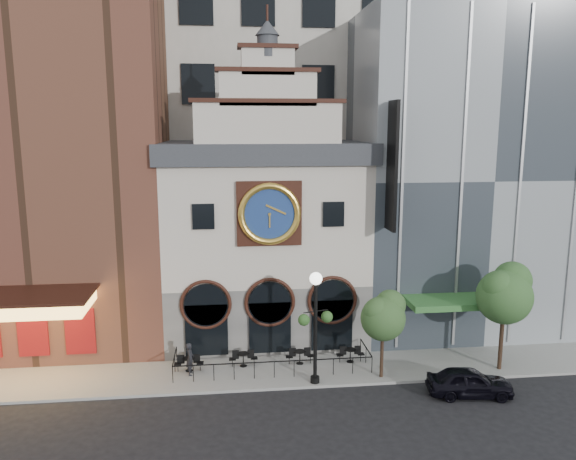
% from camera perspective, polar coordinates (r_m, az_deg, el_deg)
% --- Properties ---
extents(ground, '(120.00, 120.00, 0.00)m').
position_cam_1_polar(ground, '(29.79, -1.18, -16.00)').
color(ground, black).
rests_on(ground, ground).
extents(sidewalk, '(44.00, 5.00, 0.15)m').
position_cam_1_polar(sidewalk, '(32.01, -1.61, -13.88)').
color(sidewalk, gray).
rests_on(sidewalk, ground).
extents(clock_building, '(12.60, 8.78, 18.65)m').
position_cam_1_polar(clock_building, '(35.08, -2.41, -0.34)').
color(clock_building, '#605E5B').
rests_on(clock_building, ground).
extents(theater_building, '(14.00, 15.60, 25.00)m').
position_cam_1_polar(theater_building, '(38.00, -22.93, 8.67)').
color(theater_building, brown).
rests_on(theater_building, ground).
extents(retail_building, '(14.00, 14.40, 20.00)m').
position_cam_1_polar(retail_building, '(39.77, 16.42, 5.56)').
color(retail_building, gray).
rests_on(retail_building, ground).
extents(office_tower, '(20.00, 16.00, 40.00)m').
position_cam_1_polar(office_tower, '(47.06, -3.67, 18.72)').
color(office_tower, beige).
rests_on(office_tower, ground).
extents(cafe_railing, '(10.60, 2.60, 0.90)m').
position_cam_1_polar(cafe_railing, '(31.80, -1.62, -13.02)').
color(cafe_railing, black).
rests_on(cafe_railing, sidewalk).
extents(bistro_0, '(1.58, 0.68, 0.90)m').
position_cam_1_polar(bistro_0, '(31.80, -10.03, -13.16)').
color(bistro_0, black).
rests_on(bistro_0, sidewalk).
extents(bistro_1, '(1.58, 0.68, 0.90)m').
position_cam_1_polar(bistro_1, '(32.01, -4.57, -12.86)').
color(bistro_1, black).
rests_on(bistro_1, sidewalk).
extents(bistro_2, '(1.58, 0.68, 0.90)m').
position_cam_1_polar(bistro_2, '(32.22, 1.21, -12.67)').
color(bistro_2, black).
rests_on(bistro_2, sidewalk).
extents(bistro_3, '(1.58, 0.68, 0.90)m').
position_cam_1_polar(bistro_3, '(32.62, 6.35, -12.43)').
color(bistro_3, black).
rests_on(bistro_3, sidewalk).
extents(car_right, '(4.39, 2.23, 1.43)m').
position_cam_1_polar(car_right, '(30.40, 17.98, -14.49)').
color(car_right, black).
rests_on(car_right, ground).
extents(pedestrian, '(0.44, 0.66, 1.78)m').
position_cam_1_polar(pedestrian, '(31.21, -9.92, -12.78)').
color(pedestrian, black).
rests_on(pedestrian, sidewalk).
extents(lamppost, '(1.85, 0.94, 5.92)m').
position_cam_1_polar(lamppost, '(28.92, 2.82, -8.65)').
color(lamppost, black).
rests_on(lamppost, sidewalk).
extents(tree_left, '(2.44, 2.35, 4.70)m').
position_cam_1_polar(tree_left, '(30.04, 9.70, -8.48)').
color(tree_left, '#382619').
rests_on(tree_left, sidewalk).
extents(tree_right, '(3.09, 2.97, 5.95)m').
position_cam_1_polar(tree_right, '(32.49, 21.20, -5.90)').
color(tree_right, '#382619').
rests_on(tree_right, sidewalk).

